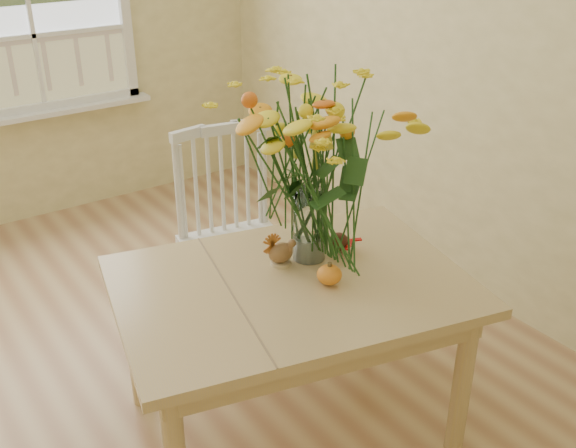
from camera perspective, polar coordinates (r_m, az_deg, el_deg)
wall_right at (r=3.26m, az=17.67°, el=15.20°), size 0.02×4.50×2.70m
dining_table at (r=2.46m, az=0.27°, el=-6.66°), size 1.41×1.15×0.66m
windsor_chair at (r=3.07m, az=-4.81°, el=-0.24°), size 0.52×0.51×0.98m
flower_vase at (r=2.39m, az=1.92°, el=5.83°), size 0.58×0.58×0.69m
pumpkin at (r=2.39m, az=3.52°, el=-4.38°), size 0.09×0.09×0.07m
turkey_figurine at (r=2.50m, az=-0.63°, el=-2.45°), size 0.10×0.08×0.12m
dark_gourd at (r=2.60m, az=4.31°, el=-1.58°), size 0.12×0.08×0.07m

